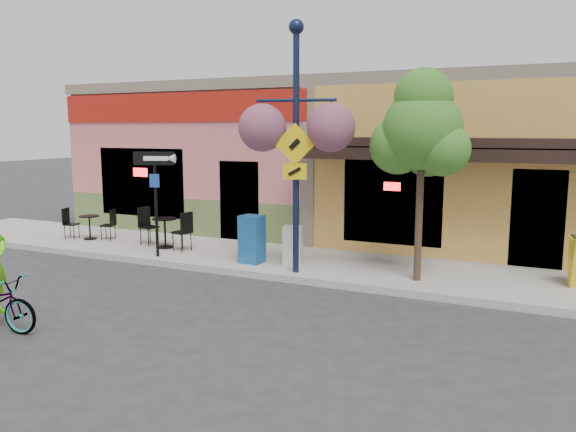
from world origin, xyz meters
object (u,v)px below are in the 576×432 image
object	(u,v)px
lamp_post	(296,149)
street_tree	(421,175)
newspaper_box_grey	(293,245)
building	(388,158)
one_way_sign	(156,205)
newspaper_box_blue	(252,239)

from	to	relation	value
lamp_post	street_tree	bearing A→B (deg)	-3.02
newspaper_box_grey	street_tree	world-z (taller)	street_tree
building	newspaper_box_grey	size ratio (longest dim) A/B	20.97
one_way_sign	newspaper_box_blue	xyz separation A→B (m)	(2.34, 0.38, -0.70)
building	street_tree	xyz separation A→B (m)	(2.29, -6.21, 0.00)
building	one_way_sign	bearing A→B (deg)	-119.50
building	one_way_sign	size ratio (longest dim) A/B	7.33
newspaper_box_blue	one_way_sign	bearing A→B (deg)	-167.47
building	street_tree	size ratio (longest dim) A/B	4.32
building	newspaper_box_blue	distance (m)	6.63
one_way_sign	lamp_post	bearing A→B (deg)	-21.95
newspaper_box_blue	newspaper_box_grey	bearing A→B (deg)	18.60
lamp_post	newspaper_box_grey	distance (m)	2.26
one_way_sign	newspaper_box_blue	bearing A→B (deg)	-13.02
street_tree	one_way_sign	bearing A→B (deg)	-175.72
building	lamp_post	distance (m)	6.67
lamp_post	one_way_sign	distance (m)	3.84
lamp_post	street_tree	xyz separation A→B (m)	(2.47, 0.44, -0.48)
newspaper_box_grey	street_tree	bearing A→B (deg)	-18.98
lamp_post	newspaper_box_grey	size ratio (longest dim) A/B	5.96
lamp_post	building	bearing A→B (deg)	75.43
building	street_tree	world-z (taller)	building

